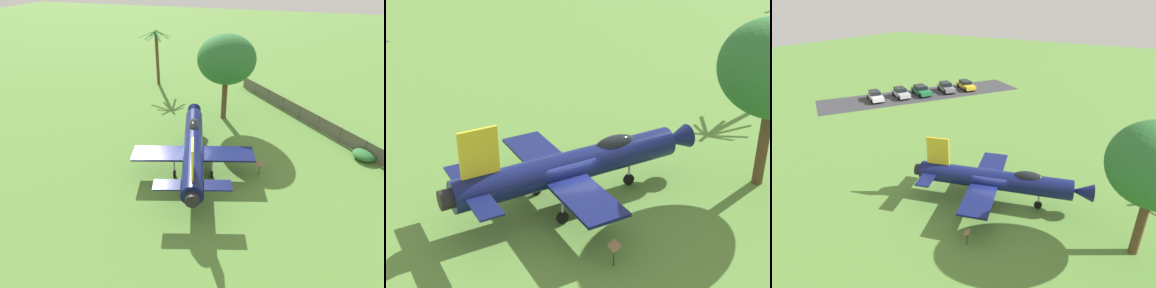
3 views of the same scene
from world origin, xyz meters
TOP-DOWN VIEW (x-y plane):
  - ground_plane at (0.00, 0.00)m, footprint 200.00×200.00m
  - parking_strip at (-21.26, -23.72)m, footprint 32.07×24.64m
  - display_jet at (-0.10, 0.34)m, footprint 9.64×13.49m
  - info_plaque at (5.26, 0.77)m, footprint 0.69×0.55m
  - parked_car_yellow at (-28.05, -19.45)m, footprint 4.14×4.85m
  - parked_car_gray at (-24.86, -21.50)m, footprint 4.01×4.67m
  - parked_car_green at (-21.10, -23.94)m, footprint 3.92×5.03m
  - parked_car_silver at (-18.17, -25.83)m, footprint 3.64×4.66m
  - parked_car_white at (-14.71, -28.06)m, footprint 3.78×4.66m

SIDE VIEW (x-z plane):
  - ground_plane at x=0.00m, z-range 0.00..0.00m
  - parking_strip at x=-21.26m, z-range 0.00..0.00m
  - parked_car_yellow at x=-28.05m, z-range 0.03..1.50m
  - parked_car_white at x=-14.71m, z-range 0.03..1.51m
  - parked_car_green at x=-21.10m, z-range 0.03..1.53m
  - parked_car_silver at x=-18.17m, z-range 0.02..1.56m
  - parked_car_gray at x=-24.86m, z-range 0.02..1.59m
  - info_plaque at x=5.26m, z-range 0.28..1.43m
  - display_jet at x=-0.10m, z-range -0.46..4.55m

